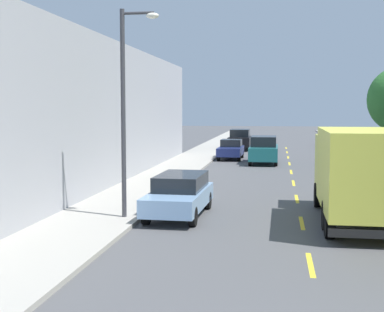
{
  "coord_description": "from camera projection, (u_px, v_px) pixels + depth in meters",
  "views": [
    {
      "loc": [
        -0.87,
        -6.69,
        3.93
      ],
      "look_at": [
        -5.95,
        25.74,
        1.01
      ],
      "focal_mm": 51.03,
      "sensor_mm": 36.0,
      "label": 1
    }
  ],
  "objects": [
    {
      "name": "lane_centerline_dashes",
      "position": [
        292.0,
        177.0,
        30.9
      ],
      "size": [
        0.14,
        47.2,
        0.01
      ],
      "color": "yellow",
      "rests_on": "ground_plane"
    },
    {
      "name": "street_lamp",
      "position": [
        127.0,
        99.0,
        18.61
      ],
      "size": [
        1.35,
        0.28,
        7.11
      ],
      "color": "#38383D",
      "rests_on": "sidewalk_left"
    },
    {
      "name": "ground_plane",
      "position": [
        290.0,
        167.0,
        36.32
      ],
      "size": [
        160.0,
        160.0,
        0.0
      ],
      "primitive_type": "plane",
      "color": "#4C4C4F"
    },
    {
      "name": "sidewalk_left",
      "position": [
        180.0,
        167.0,
        35.44
      ],
      "size": [
        3.2,
        120.0,
        0.14
      ],
      "primitive_type": "cube",
      "color": "#A39E93",
      "rests_on": "ground_plane"
    },
    {
      "name": "delivery_box_truck",
      "position": [
        357.0,
        170.0,
        18.38
      ],
      "size": [
        2.44,
        7.4,
        3.22
      ],
      "color": "#D8D84C",
      "rests_on": "ground_plane"
    },
    {
      "name": "parked_wagon_sky",
      "position": [
        180.0,
        194.0,
        19.83
      ],
      "size": [
        1.95,
        4.75,
        1.5
      ],
      "color": "#7A9EC6",
      "rests_on": "ground_plane"
    },
    {
      "name": "parked_hatchback_navy",
      "position": [
        231.0,
        149.0,
        41.5
      ],
      "size": [
        1.81,
        4.03,
        1.5
      ],
      "color": "navy",
      "rests_on": "ground_plane"
    },
    {
      "name": "moving_teal_sedan",
      "position": [
        264.0,
        150.0,
        38.3
      ],
      "size": [
        1.95,
        4.8,
        1.93
      ],
      "color": "#195B60",
      "rests_on": "ground_plane"
    },
    {
      "name": "parked_suv_black",
      "position": [
        240.0,
        139.0,
        50.74
      ],
      "size": [
        1.96,
        4.81,
        1.93
      ],
      "color": "black",
      "rests_on": "ground_plane"
    },
    {
      "name": "parked_hatchback_orange",
      "position": [
        345.0,
        148.0,
        42.72
      ],
      "size": [
        1.82,
        4.03,
        1.5
      ],
      "color": "orange",
      "rests_on": "ground_plane"
    },
    {
      "name": "apartment_block_opposite",
      "position": [
        28.0,
        114.0,
        28.27
      ],
      "size": [
        10.0,
        36.0,
        7.21
      ],
      "primitive_type": "cube",
      "color": "#A8A8AD",
      "rests_on": "ground_plane"
    },
    {
      "name": "parked_sedan_silver",
      "position": [
        331.0,
        139.0,
        55.39
      ],
      "size": [
        1.85,
        4.52,
        1.43
      ],
      "color": "#B2B5BA",
      "rests_on": "ground_plane"
    }
  ]
}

